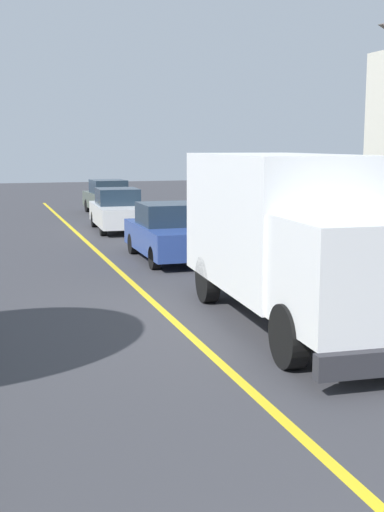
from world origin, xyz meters
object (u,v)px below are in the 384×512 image
(parked_car_far, at_px, (109,198))
(parked_car_near, at_px, (169,233))
(parked_van_across, at_px, (328,244))
(box_truck, at_px, (290,231))
(parked_car_mid, at_px, (118,211))

(parked_car_far, bearing_deg, parked_car_near, -93.05)
(parked_car_far, height_order, parked_van_across, same)
(parked_van_across, bearing_deg, box_truck, -126.79)
(box_truck, relative_size, parked_car_near, 1.65)
(parked_car_far, xyz_separation_m, parked_van_across, (2.67, -17.36, 0.00))
(parked_car_near, bearing_deg, parked_car_mid, 90.76)
(parked_car_mid, relative_size, parked_car_far, 1.00)
(parked_car_near, bearing_deg, box_truck, -87.67)
(box_truck, bearing_deg, parked_car_near, 92.33)
(parked_car_near, relative_size, parked_van_across, 0.99)
(parked_car_mid, bearing_deg, box_truck, -88.44)
(parked_car_far, bearing_deg, parked_car_mid, -97.22)
(parked_car_near, relative_size, parked_car_far, 0.98)
(parked_car_mid, xyz_separation_m, parked_car_far, (0.84, 6.60, 0.00))
(parked_car_far, relative_size, parked_van_across, 1.00)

